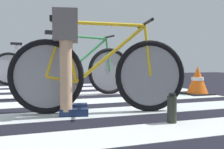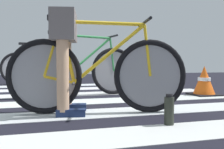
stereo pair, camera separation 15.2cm
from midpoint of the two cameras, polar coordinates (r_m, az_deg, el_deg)
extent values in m
cube|color=black|center=(3.35, -14.97, -5.90)|extent=(18.00, 14.00, 0.02)
cube|color=silver|center=(1.63, -19.22, -14.89)|extent=(5.20, 0.44, 0.00)
cube|color=silver|center=(2.38, -12.61, -9.17)|extent=(5.20, 0.44, 0.00)
cube|color=silver|center=(3.10, -15.45, -6.41)|extent=(5.20, 0.44, 0.00)
cube|color=silver|center=(3.85, -13.80, -4.59)|extent=(5.20, 0.44, 0.00)
cube|color=silver|center=(4.62, -14.36, -3.37)|extent=(5.20, 0.44, 0.00)
cube|color=silver|center=(5.37, -15.43, -2.53)|extent=(5.20, 0.44, 0.00)
torus|color=black|center=(2.44, -13.51, -0.44)|extent=(0.71, 0.19, 0.72)
torus|color=black|center=(2.49, 10.37, -0.34)|extent=(0.71, 0.19, 0.72)
cylinder|color=gray|center=(2.44, -13.51, -0.44)|extent=(0.60, 0.12, 0.61)
cylinder|color=gray|center=(2.49, 10.37, -0.34)|extent=(0.60, 0.12, 0.61)
cylinder|color=yellow|center=(2.44, -0.26, 11.67)|extent=(0.79, 0.18, 0.05)
cylinder|color=yellow|center=(2.42, 1.17, 4.83)|extent=(0.70, 0.17, 0.59)
cylinder|color=yellow|center=(2.41, -8.38, 5.05)|extent=(0.16, 0.06, 0.59)
cylinder|color=yellow|center=(2.42, -10.23, -1.14)|extent=(0.29, 0.08, 0.09)
cylinder|color=yellow|center=(2.42, -11.70, 5.72)|extent=(0.19, 0.06, 0.53)
cylinder|color=yellow|center=(2.48, 9.75, 5.44)|extent=(0.09, 0.05, 0.50)
cube|color=black|center=(2.45, -9.87, 12.54)|extent=(0.25, 0.13, 0.05)
cylinder|color=black|center=(2.50, 9.12, 11.64)|extent=(0.13, 0.52, 0.03)
cylinder|color=#4C4C51|center=(2.41, -6.91, -1.84)|extent=(0.08, 0.34, 0.02)
cylinder|color=tan|center=(2.55, -8.82, 2.74)|extent=(0.11, 0.11, 0.88)
cylinder|color=tan|center=(2.27, -9.36, 2.73)|extent=(0.11, 0.11, 0.88)
cube|color=slate|center=(2.43, -9.14, 10.79)|extent=(0.29, 0.44, 0.28)
cube|color=#172549|center=(2.59, -7.19, -7.41)|extent=(0.27, 0.15, 0.07)
cube|color=#172549|center=(2.31, -7.52, -8.64)|extent=(0.27, 0.15, 0.07)
torus|color=black|center=(3.53, -13.74, 0.54)|extent=(0.72, 0.15, 0.72)
torus|color=black|center=(3.83, 1.51, 0.79)|extent=(0.72, 0.15, 0.72)
cylinder|color=gray|center=(3.53, -13.74, 0.54)|extent=(0.60, 0.09, 0.61)
cylinder|color=gray|center=(3.83, 1.51, 0.79)|extent=(0.60, 0.09, 0.61)
cylinder|color=#318948|center=(3.68, -5.09, 8.66)|extent=(0.80, 0.14, 0.05)
cylinder|color=#318948|center=(3.68, -4.18, 4.13)|extent=(0.70, 0.13, 0.59)
cylinder|color=#318948|center=(3.57, -10.28, 4.30)|extent=(0.16, 0.05, 0.59)
cylinder|color=#318948|center=(3.55, -11.50, 0.10)|extent=(0.29, 0.07, 0.09)
cylinder|color=#318948|center=(3.54, -12.50, 4.77)|extent=(0.19, 0.05, 0.53)
cylinder|color=#318948|center=(3.81, 1.10, 4.54)|extent=(0.09, 0.04, 0.50)
cube|color=black|center=(3.58, -11.28, 9.42)|extent=(0.25, 0.12, 0.05)
cylinder|color=black|center=(3.82, 0.69, 8.60)|extent=(0.10, 0.52, 0.03)
cylinder|color=#4C4C51|center=(3.58, -9.31, -0.34)|extent=(0.07, 0.34, 0.02)
torus|color=black|center=(5.86, -20.22, 1.32)|extent=(0.72, 0.17, 0.72)
torus|color=black|center=(6.03, -10.50, 1.48)|extent=(0.72, 0.17, 0.72)
cylinder|color=gray|center=(5.86, -20.22, 1.32)|extent=(0.60, 0.10, 0.61)
cylinder|color=gray|center=(6.03, -10.50, 1.48)|extent=(0.60, 0.10, 0.61)
cylinder|color=#B7B3C0|center=(5.94, -14.88, 6.34)|extent=(0.80, 0.16, 0.05)
cylinder|color=#B7B3C0|center=(5.94, -14.27, 3.55)|extent=(0.70, 0.14, 0.59)
cylinder|color=#B7B3C0|center=(5.88, -18.12, 3.60)|extent=(0.16, 0.06, 0.59)
cylinder|color=#B7B3C0|center=(5.88, -18.85, 1.05)|extent=(0.29, 0.07, 0.09)
cylinder|color=#B7B3C0|center=(5.87, -19.48, 3.87)|extent=(0.19, 0.05, 0.53)
cylinder|color=#B7B3C0|center=(6.02, -10.80, 3.86)|extent=(0.09, 0.04, 0.50)
cube|color=black|center=(5.89, -18.75, 6.70)|extent=(0.25, 0.13, 0.05)
cylinder|color=black|center=(6.02, -11.10, 6.43)|extent=(0.11, 0.52, 0.03)
cylinder|color=#4C4C51|center=(5.89, -17.49, 0.79)|extent=(0.07, 0.34, 0.02)
cylinder|color=#252821|center=(2.05, 14.87, -8.01)|extent=(0.08, 0.08, 0.22)
cylinder|color=black|center=(2.03, 14.91, -4.61)|extent=(0.05, 0.05, 0.02)
cube|color=black|center=(4.02, 21.25, -4.25)|extent=(0.38, 0.38, 0.02)
cone|color=#EA5B14|center=(4.00, 21.30, -1.30)|extent=(0.33, 0.33, 0.44)
cylinder|color=white|center=(4.00, 21.31, -0.98)|extent=(0.18, 0.18, 0.05)
camera|label=1|loc=(0.08, -105.34, -0.74)|focal=39.79mm
camera|label=2|loc=(0.08, 74.66, 0.74)|focal=39.79mm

